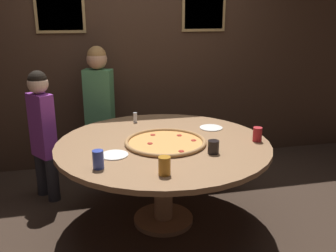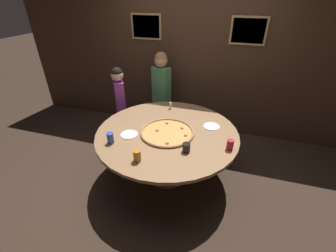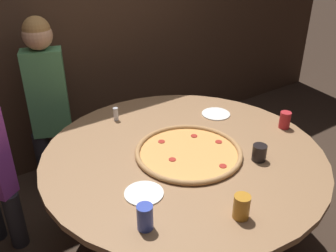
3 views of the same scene
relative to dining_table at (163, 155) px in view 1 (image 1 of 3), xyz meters
name	(u,v)px [view 1 (image 1 of 3)]	position (x,y,z in m)	size (l,w,h in m)	color
ground_plane	(163,221)	(0.00, 0.00, -0.63)	(24.00, 24.00, 0.00)	#38281E
back_wall	(135,54)	(0.00, 1.48, 0.68)	(6.40, 0.08, 2.60)	#3D281C
dining_table	(163,155)	(0.00, 0.00, 0.00)	(1.77, 1.77, 0.74)	#936B47
giant_pizza	(165,142)	(0.01, -0.04, 0.13)	(0.67, 0.67, 0.03)	#E0994C
drink_cup_by_shaker	(164,166)	(-0.13, -0.63, 0.18)	(0.08, 0.08, 0.13)	#BC7A23
drink_cup_near_left	(98,159)	(-0.55, -0.42, 0.18)	(0.08, 0.08, 0.13)	#384CB7
drink_cup_beside_pizza	(213,147)	(0.32, -0.33, 0.16)	(0.09, 0.09, 0.10)	black
drink_cup_far_right	(257,134)	(0.77, -0.15, 0.17)	(0.08, 0.08, 0.12)	#B22328
white_plate_left_side	(114,155)	(-0.42, -0.21, 0.12)	(0.21, 0.21, 0.01)	white
white_plate_right_side	(211,128)	(0.52, 0.28, 0.12)	(0.21, 0.21, 0.01)	white
condiment_shaker	(135,117)	(-0.14, 0.63, 0.16)	(0.04, 0.04, 0.10)	silver
diner_side_right	(99,104)	(-0.46, 1.15, 0.19)	(0.38, 0.26, 1.43)	#232328
diner_centre_back	(42,128)	(-1.02, 0.70, 0.09)	(0.27, 0.32, 1.27)	#232328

